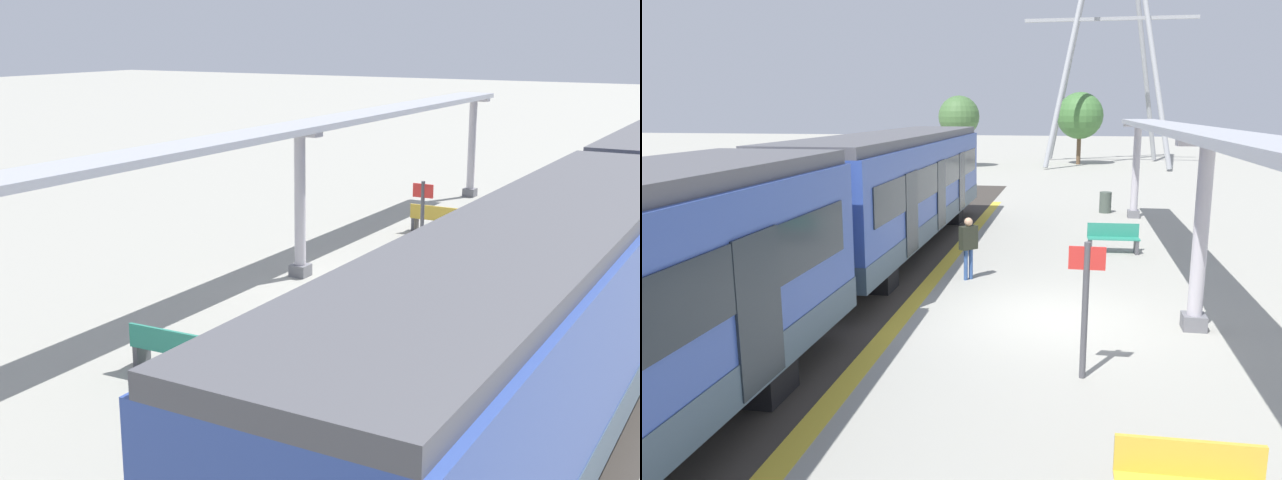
{
  "view_description": "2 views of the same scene",
  "coord_description": "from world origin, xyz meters",
  "views": [
    {
      "loc": [
        -7.8,
        17.12,
        5.95
      ],
      "look_at": [
        0.51,
        2.68,
        1.83
      ],
      "focal_mm": 47.34,
      "sensor_mm": 36.0,
      "label": 1
    },
    {
      "loc": [
        0.33,
        -12.2,
        4.18
      ],
      "look_at": [
        -1.95,
        0.61,
        1.42
      ],
      "focal_mm": 34.82,
      "sensor_mm": 36.0,
      "label": 2
    }
  ],
  "objects": [
    {
      "name": "ground_plane",
      "position": [
        0.0,
        0.0,
        0.0
      ],
      "size": [
        176.0,
        176.0,
        0.0
      ],
      "primitive_type": "plane",
      "color": "#9D9B90"
    },
    {
      "name": "tactile_edge_strip",
      "position": [
        -3.01,
        0.0,
        0.0
      ],
      "size": [
        0.39,
        31.55,
        0.01
      ],
      "primitive_type": "cube",
      "color": "gold",
      "rests_on": "ground"
    },
    {
      "name": "trackbed",
      "position": [
        -4.8,
        0.0,
        0.0
      ],
      "size": [
        3.2,
        43.55,
        0.01
      ],
      "primitive_type": "cube",
      "color": "#38332D",
      "rests_on": "ground"
    },
    {
      "name": "train_far_carriage",
      "position": [
        -4.79,
        5.76,
        1.83
      ],
      "size": [
        2.65,
        13.97,
        3.48
      ],
      "color": "#324D9E",
      "rests_on": "ground"
    },
    {
      "name": "canopy_pillar_nearest",
      "position": [
        2.75,
        -12.38,
        1.84
      ],
      "size": [
        1.1,
        0.44,
        3.63
      ],
      "color": "slate",
      "rests_on": "ground"
    },
    {
      "name": "canopy_pillar_second",
      "position": [
        2.75,
        -0.22,
        1.84
      ],
      "size": [
        1.1,
        0.44,
        3.63
      ],
      "color": "slate",
      "rests_on": "ground"
    },
    {
      "name": "canopy_beam",
      "position": [
        2.75,
        0.07,
        3.71
      ],
      "size": [
        1.2,
        25.72,
        0.16
      ],
      "primitive_type": "cube",
      "color": "#A8AAB2",
      "rests_on": "canopy_pillar_nearest"
    },
    {
      "name": "bench_near_end",
      "position": [
        1.59,
        6.23,
        0.44
      ],
      "size": [
        1.52,
        0.51,
        0.86
      ],
      "color": "#2A846C",
      "rests_on": "ground"
    },
    {
      "name": "bench_mid_platform",
      "position": [
        1.62,
        -6.23,
        0.44
      ],
      "size": [
        1.51,
        0.46,
        0.86
      ],
      "color": "gold",
      "rests_on": "ground"
    },
    {
      "name": "platform_info_sign",
      "position": [
        0.6,
        -2.83,
        1.33
      ],
      "size": [
        0.56,
        0.1,
        2.2
      ],
      "color": "#4C4C51",
      "rests_on": "ground"
    },
    {
      "name": "passenger_waiting_near_edge",
      "position": [
        -2.13,
        2.55,
        0.98
      ],
      "size": [
        0.46,
        0.47,
        1.57
      ],
      "color": "#33528B",
      "rests_on": "ground"
    }
  ]
}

